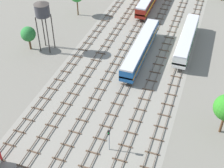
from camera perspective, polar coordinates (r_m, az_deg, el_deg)
The scene contains 13 objects.
ground_plane at distance 69.14m, azimuth 2.43°, elevation 3.39°, with size 480.00×480.00×0.00m, color slate.
ballast_bed at distance 69.14m, azimuth 2.43°, elevation 3.40°, with size 26.36×176.00×0.01m, color gray.
track_far_left at distance 73.19m, azimuth -5.75°, elevation 5.58°, with size 2.40×126.00×0.29m.
track_left at distance 71.66m, azimuth -2.47°, elevation 4.95°, with size 2.40×126.00×0.29m.
track_centre_left at distance 70.38m, azimuth 0.93°, elevation 4.28°, with size 2.40×126.00×0.29m.
track_centre at distance 69.37m, azimuth 4.44°, elevation 3.58°, with size 2.40×126.00×0.29m.
track_centre_right at distance 68.64m, azimuth 8.04°, elevation 2.84°, with size 2.40×126.00×0.29m.
track_right at distance 68.19m, azimuth 11.69°, elevation 2.07°, with size 2.40×126.00×0.29m.
passenger_coach_centre_mid at distance 70.33m, azimuth 5.19°, elevation 6.51°, with size 2.96×22.00×3.80m.
diesel_railcar_right_midfar at distance 75.11m, azimuth 13.26°, elevation 7.84°, with size 2.96×20.50×3.80m.
water_tower at distance 71.16m, azimuth -12.43°, elevation 12.79°, with size 3.37×3.37×11.71m.
signal_post_nearest at distance 49.72m, azimuth -0.55°, elevation -9.52°, with size 0.28×0.47×4.63m.
lineside_tree_2 at distance 74.86m, azimuth -14.81°, elevation 8.65°, with size 3.40×3.40×5.67m.
Camera 1 is at (15.79, 2.04, 40.24)m, focal length 50.95 mm.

